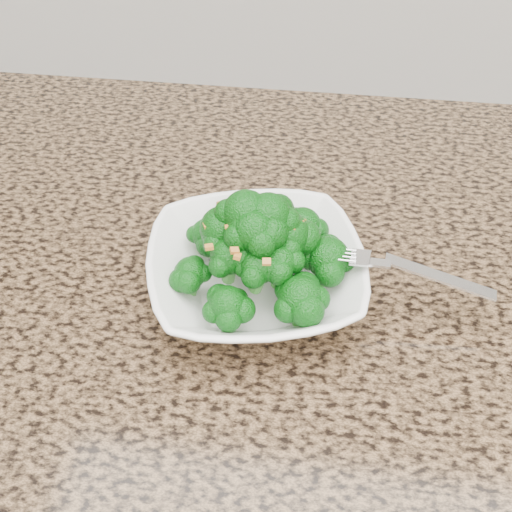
# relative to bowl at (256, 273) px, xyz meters

# --- Properties ---
(granite_counter) EXTENTS (1.64, 1.04, 0.03)m
(granite_counter) POSITION_rel_bowl_xyz_m (0.06, -0.10, -0.04)
(granite_counter) COLOR brown
(granite_counter) RESTS_ON cabinet
(bowl) EXTENTS (0.26, 0.26, 0.05)m
(bowl) POSITION_rel_bowl_xyz_m (0.00, 0.00, 0.00)
(bowl) COLOR white
(bowl) RESTS_ON granite_counter
(broccoli_pile) EXTENTS (0.19, 0.19, 0.08)m
(broccoli_pile) POSITION_rel_bowl_xyz_m (-0.00, 0.00, 0.06)
(broccoli_pile) COLOR #09530C
(broccoli_pile) RESTS_ON bowl
(garlic_topping) EXTENTS (0.11, 0.11, 0.01)m
(garlic_topping) POSITION_rel_bowl_xyz_m (0.00, 0.00, 0.10)
(garlic_topping) COLOR #C27F2F
(garlic_topping) RESTS_ON broccoli_pile
(fork) EXTENTS (0.18, 0.05, 0.01)m
(fork) POSITION_rel_bowl_xyz_m (0.12, -0.00, 0.03)
(fork) COLOR silver
(fork) RESTS_ON bowl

